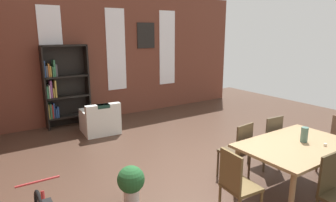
{
  "coord_description": "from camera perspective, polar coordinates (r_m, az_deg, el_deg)",
  "views": [
    {
      "loc": [
        -3.31,
        -3.04,
        2.34
      ],
      "look_at": [
        -0.11,
        1.74,
        0.98
      ],
      "focal_mm": 31.16,
      "sensor_mm": 36.0,
      "label": 1
    }
  ],
  "objects": [
    {
      "name": "tealight_candle_0",
      "position": [
        4.71,
        28.4,
        -7.54
      ],
      "size": [
        0.04,
        0.04,
        0.04
      ],
      "primitive_type": "cylinder",
      "color": "silver",
      "rests_on": "dining_table"
    },
    {
      "name": "back_wall_brick",
      "position": [
        8.31,
        -10.27,
        8.65
      ],
      "size": [
        8.21,
        0.12,
        3.38
      ],
      "primitive_type": "cube",
      "color": "brown",
      "rests_on": "ground"
    },
    {
      "name": "window_pane_0",
      "position": [
        7.71,
        -21.77,
        8.84
      ],
      "size": [
        0.55,
        0.02,
        2.2
      ],
      "primitive_type": "cube",
      "color": "white"
    },
    {
      "name": "window_pane_1",
      "position": [
        8.23,
        -10.12,
        9.8
      ],
      "size": [
        0.55,
        0.02,
        2.2
      ],
      "primitive_type": "cube",
      "color": "white"
    },
    {
      "name": "dining_chair_far_left",
      "position": [
        4.87,
        13.55,
        -9.1
      ],
      "size": [
        0.44,
        0.44,
        0.95
      ],
      "color": "#4A3B27",
      "rests_on": "ground"
    },
    {
      "name": "armchair_white",
      "position": [
        7.11,
        -13.09,
        -3.88
      ],
      "size": [
        0.86,
        0.86,
        0.75
      ],
      "color": "silver",
      "rests_on": "ground"
    },
    {
      "name": "vase_on_table",
      "position": [
        4.71,
        25.12,
        -5.98
      ],
      "size": [
        0.1,
        0.1,
        0.22
      ],
      "primitive_type": "cylinder",
      "color": "#4C7266",
      "rests_on": "dining_table"
    },
    {
      "name": "dining_chair_near_left",
      "position": [
        4.09,
        30.03,
        -15.11
      ],
      "size": [
        0.41,
        0.41,
        0.95
      ],
      "color": "#3B301B",
      "rests_on": "ground"
    },
    {
      "name": "dining_table",
      "position": [
        4.65,
        23.88,
        -8.64
      ],
      "size": [
        1.68,
        1.09,
        0.77
      ],
      "color": "#92734E",
      "rests_on": "ground"
    },
    {
      "name": "ground_plane",
      "position": [
        5.07,
        12.48,
        -14.51
      ],
      "size": [
        11.67,
        11.67,
        0.0
      ],
      "primitive_type": "plane",
      "color": "#463024"
    },
    {
      "name": "framed_picture",
      "position": [
        8.64,
        -4.34,
        12.66
      ],
      "size": [
        0.56,
        0.03,
        0.72
      ],
      "primitive_type": "cube",
      "color": "black"
    },
    {
      "name": "dining_chair_far_right",
      "position": [
        5.41,
        18.97,
        -7.17
      ],
      "size": [
        0.43,
        0.43,
        0.95
      ],
      "color": "#4A3F2D",
      "rests_on": "ground"
    },
    {
      "name": "potted_plant_by_shelf",
      "position": [
        4.21,
        -7.25,
        -15.41
      ],
      "size": [
        0.38,
        0.38,
        0.55
      ],
      "color": "silver",
      "rests_on": "ground"
    },
    {
      "name": "dining_chair_head_left",
      "position": [
        3.84,
        13.3,
        -15.48
      ],
      "size": [
        0.43,
        0.43,
        0.95
      ],
      "color": "brown",
      "rests_on": "ground"
    },
    {
      "name": "window_pane_2",
      "position": [
        9.04,
        -0.17,
        10.3
      ],
      "size": [
        0.55,
        0.02,
        2.2
      ],
      "primitive_type": "cube",
      "color": "white"
    },
    {
      "name": "bookshelf_tall",
      "position": [
        7.68,
        -19.91,
        2.68
      ],
      "size": [
        1.09,
        0.29,
        2.04
      ],
      "color": "black",
      "rests_on": "ground"
    }
  ]
}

